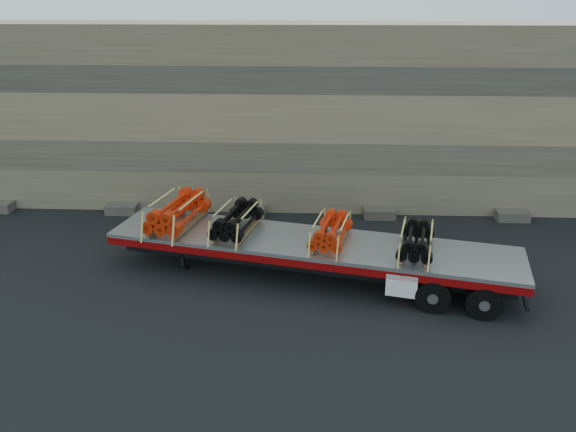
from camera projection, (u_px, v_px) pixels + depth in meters
The scene contains 7 objects.
ground at pixel (330, 274), 17.28m from camera, with size 120.00×120.00×0.00m, color black.
rock_wall at pixel (329, 117), 21.99m from camera, with size 44.00×3.00×7.00m, color #7A6B54.
trailer at pixel (310, 259), 16.85m from camera, with size 12.19×2.34×1.22m, color #B8BBC0, non-canonical shape.
bundle_front at pixel (178, 213), 17.50m from camera, with size 1.22×2.45×0.87m, color red, non-canonical shape.
bundle_midfront at pixel (237, 221), 17.05m from camera, with size 1.06×2.11×0.75m, color black, non-canonical shape.
bundle_midrear at pixel (331, 232), 16.34m from camera, with size 0.97×1.94×0.69m, color red, non-canonical shape.
bundle_rear at pixel (416, 241), 15.74m from camera, with size 0.96×1.92×0.68m, color black, non-canonical shape.
Camera 1 is at (-0.58, -15.40, 8.10)m, focal length 35.00 mm.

